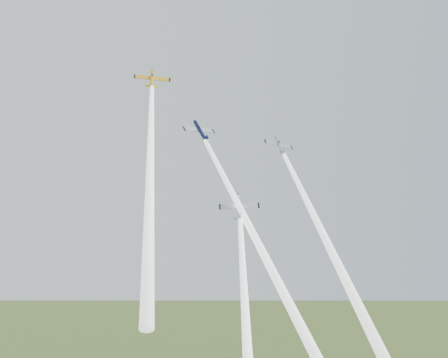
# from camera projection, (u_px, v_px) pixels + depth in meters

# --- Properties ---
(plane_yellow) EXTENTS (9.20, 6.84, 7.80)m
(plane_yellow) POSITION_uv_depth(u_px,v_px,m) (152.00, 79.00, 127.19)
(plane_yellow) COLOR #F4AC15
(smoke_trail_yellow) EXTENTS (6.07, 39.08, 49.40)m
(smoke_trail_yellow) POSITION_uv_depth(u_px,v_px,m) (150.00, 183.00, 103.29)
(smoke_trail_yellow) COLOR white
(plane_navy) EXTENTS (10.21, 8.61, 7.71)m
(plane_navy) POSITION_uv_depth(u_px,v_px,m) (200.00, 131.00, 125.05)
(plane_navy) COLOR #0E163E
(smoke_trail_navy) EXTENTS (20.53, 43.00, 58.28)m
(smoke_trail_navy) POSITION_uv_depth(u_px,v_px,m) (274.00, 274.00, 101.65)
(smoke_trail_navy) COLOR white
(plane_silver_right) EXTENTS (7.78, 7.07, 7.46)m
(plane_silver_right) POSITION_uv_depth(u_px,v_px,m) (279.00, 145.00, 130.17)
(plane_silver_right) COLOR #B0B7BF
(smoke_trail_silver_right) EXTENTS (10.13, 36.55, 46.65)m
(smoke_trail_silver_right) POSITION_uv_depth(u_px,v_px,m) (333.00, 254.00, 109.21)
(smoke_trail_silver_right) COLOR white
(plane_silver_low) EXTENTS (8.94, 7.50, 7.57)m
(plane_silver_low) POSITION_uv_depth(u_px,v_px,m) (239.00, 208.00, 112.05)
(plane_silver_low) COLOR silver
(smoke_trail_silver_low) EXTENTS (9.08, 35.53, 45.15)m
(smoke_trail_silver_low) POSITION_uv_depth(u_px,v_px,m) (247.00, 349.00, 89.92)
(smoke_trail_silver_low) COLOR white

